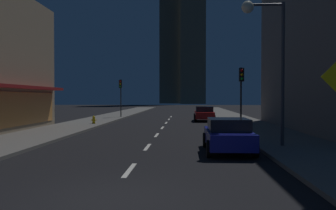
% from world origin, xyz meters
% --- Properties ---
extents(ground_plane, '(78.00, 136.00, 0.10)m').
position_xyz_m(ground_plane, '(0.00, 32.00, -0.05)').
color(ground_plane, black).
extents(sidewalk_right, '(4.00, 76.00, 0.15)m').
position_xyz_m(sidewalk_right, '(7.00, 32.00, 0.07)').
color(sidewalk_right, '#605E59').
rests_on(sidewalk_right, ground).
extents(sidewalk_left, '(4.00, 76.00, 0.15)m').
position_xyz_m(sidewalk_left, '(-7.00, 32.00, 0.07)').
color(sidewalk_left, '#605E59').
rests_on(sidewalk_left, ground).
extents(lane_marking_center, '(0.16, 38.60, 0.01)m').
position_xyz_m(lane_marking_center, '(0.00, 16.20, 0.01)').
color(lane_marking_center, silver).
rests_on(lane_marking_center, ground).
extents(skyscraper_distant_tall, '(8.07, 5.26, 49.35)m').
position_xyz_m(skyscraper_distant_tall, '(-4.32, 128.09, 24.67)').
color(skyscraper_distant_tall, '#4C4839').
rests_on(skyscraper_distant_tall, ground).
extents(car_parked_near, '(1.98, 4.24, 1.45)m').
position_xyz_m(car_parked_near, '(3.60, 7.10, 0.74)').
color(car_parked_near, navy).
rests_on(car_parked_near, ground).
extents(car_parked_far, '(1.98, 4.24, 1.45)m').
position_xyz_m(car_parked_far, '(3.60, 26.59, 0.74)').
color(car_parked_far, '#B21919').
rests_on(car_parked_far, ground).
extents(fire_hydrant_far_left, '(0.42, 0.30, 0.65)m').
position_xyz_m(fire_hydrant_far_left, '(-5.90, 20.92, 0.45)').
color(fire_hydrant_far_left, gold).
rests_on(fire_hydrant_far_left, sidewalk_left).
extents(traffic_light_near_right, '(0.32, 0.48, 4.20)m').
position_xyz_m(traffic_light_near_right, '(5.50, 15.68, 3.19)').
color(traffic_light_near_right, '#2D2D2D').
rests_on(traffic_light_near_right, sidewalk_right).
extents(traffic_light_far_left, '(0.32, 0.48, 4.20)m').
position_xyz_m(traffic_light_far_left, '(-5.50, 30.87, 3.19)').
color(traffic_light_far_left, '#2D2D2D').
rests_on(traffic_light_far_left, sidewalk_left).
extents(street_lamp_right, '(1.96, 0.56, 6.58)m').
position_xyz_m(street_lamp_right, '(5.38, 8.26, 5.07)').
color(street_lamp_right, '#38383D').
rests_on(street_lamp_right, sidewalk_right).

